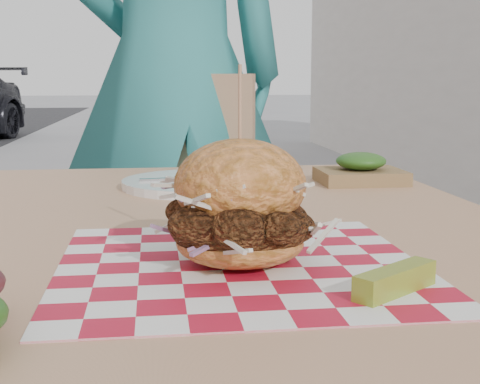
{
  "coord_description": "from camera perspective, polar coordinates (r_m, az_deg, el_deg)",
  "views": [
    {
      "loc": [
        -0.37,
        -0.96,
        0.93
      ],
      "look_at": [
        -0.28,
        -0.32,
        0.82
      ],
      "focal_mm": 50.0,
      "sensor_mm": 36.0,
      "label": 1
    }
  ],
  "objects": [
    {
      "name": "patio_table",
      "position": [
        0.86,
        -1.79,
        -8.24
      ],
      "size": [
        0.8,
        1.2,
        0.75
      ],
      "color": "tan",
      "rests_on": "ground"
    },
    {
      "name": "pickle_spear",
      "position": [
        0.6,
        13.12,
        -7.35
      ],
      "size": [
        0.09,
        0.07,
        0.02
      ],
      "primitive_type": "cube",
      "rotation": [
        0.0,
        0.0,
        0.63
      ],
      "color": "olive",
      "rests_on": "paper_liner"
    },
    {
      "name": "paper_liner",
      "position": [
        0.67,
        -0.0,
        -6.22
      ],
      "size": [
        0.36,
        0.36,
        0.0
      ],
      "primitive_type": "cube",
      "color": "#B6122A",
      "rests_on": "patio_table"
    },
    {
      "name": "patio_chair",
      "position": [
        1.85,
        -3.77,
        -2.34
      ],
      "size": [
        0.54,
        0.55,
        0.95
      ],
      "rotation": [
        0.0,
        0.0,
        -0.34
      ],
      "color": "tan",
      "rests_on": "ground"
    },
    {
      "name": "place_setting",
      "position": [
        1.16,
        -3.4,
        0.76
      ],
      "size": [
        0.27,
        0.27,
        0.02
      ],
      "color": "white",
      "rests_on": "patio_table"
    },
    {
      "name": "sandwich",
      "position": [
        0.66,
        0.0,
        -1.58
      ],
      "size": [
        0.17,
        0.17,
        0.2
      ],
      "color": "orange",
      "rests_on": "paper_liner"
    },
    {
      "name": "diner",
      "position": [
        1.97,
        -5.69,
        10.17
      ],
      "size": [
        0.75,
        0.54,
        1.91
      ],
      "primitive_type": "imported",
      "rotation": [
        0.0,
        0.0,
        3.27
      ],
      "color": "teal",
      "rests_on": "ground"
    },
    {
      "name": "kraft_tray",
      "position": [
        1.22,
        10.26,
        1.81
      ],
      "size": [
        0.15,
        0.12,
        0.06
      ],
      "color": "brown",
      "rests_on": "patio_table"
    }
  ]
}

